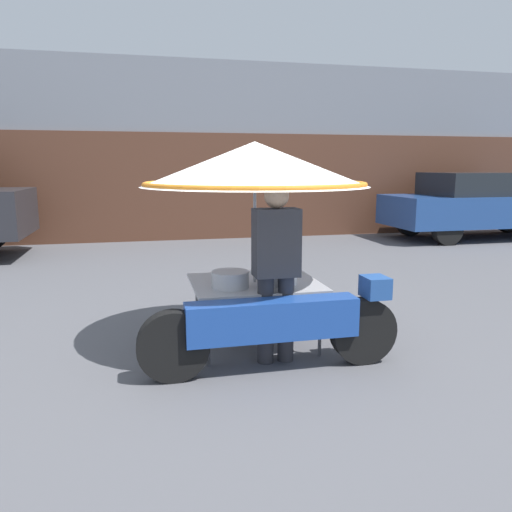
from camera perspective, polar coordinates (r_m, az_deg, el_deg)
The scene contains 5 objects.
ground_plane at distance 4.51m, azimuth 0.12°, elevation -11.54°, with size 36.00×36.00×0.00m, color #56565B.
shopfront_building at distance 12.46m, azimuth -8.89°, elevation 11.57°, with size 28.00×2.06×3.99m.
vendor_motorcycle_cart at distance 4.47m, azimuth 0.07°, elevation 7.95°, with size 2.18×2.04×1.89m.
vendor_person at distance 4.19m, azimuth 2.31°, elevation -1.03°, with size 0.38×0.22×1.53m.
parked_car at distance 12.73m, azimuth 24.26°, elevation 5.39°, with size 4.47×1.79×1.52m.
Camera 1 is at (-0.96, -4.07, 1.68)m, focal length 35.00 mm.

